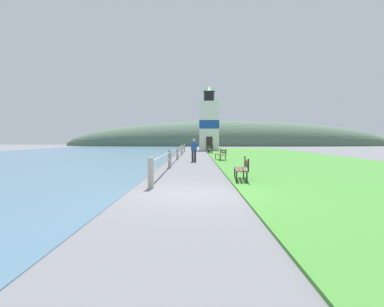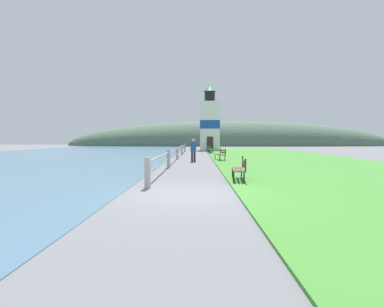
% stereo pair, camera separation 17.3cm
% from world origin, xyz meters
% --- Properties ---
extents(ground_plane, '(160.00, 160.00, 0.00)m').
position_xyz_m(ground_plane, '(0.00, 0.00, 0.00)').
color(ground_plane, slate).
extents(grass_verge, '(12.00, 52.03, 0.06)m').
position_xyz_m(grass_verge, '(7.47, 17.34, 0.03)').
color(grass_verge, '#428433').
rests_on(grass_verge, ground_plane).
extents(water_strip, '(24.00, 83.25, 0.01)m').
position_xyz_m(water_strip, '(-13.97, 17.34, 0.01)').
color(water_strip, '#476B84').
rests_on(water_strip, ground_plane).
extents(seawall_railing, '(0.18, 28.67, 1.04)m').
position_xyz_m(seawall_railing, '(-1.37, 15.24, 0.62)').
color(seawall_railing, '#A8A399').
rests_on(seawall_railing, ground_plane).
extents(park_bench_near, '(0.63, 1.84, 0.94)m').
position_xyz_m(park_bench_near, '(1.97, 2.71, 0.54)').
color(park_bench_near, brown).
rests_on(park_bench_near, ground_plane).
extents(park_bench_midway, '(0.71, 2.04, 0.94)m').
position_xyz_m(park_bench_midway, '(2.07, 13.82, 0.54)').
color(park_bench_midway, brown).
rests_on(park_bench_midway, ground_plane).
extents(park_bench_far, '(0.62, 2.03, 0.94)m').
position_xyz_m(park_bench_far, '(1.88, 25.05, 0.54)').
color(park_bench_far, brown).
rests_on(park_bench_far, ground_plane).
extents(lighthouse, '(3.23, 3.23, 9.46)m').
position_xyz_m(lighthouse, '(2.04, 35.42, 4.05)').
color(lighthouse, white).
rests_on(lighthouse, ground_plane).
extents(person_strolling, '(0.43, 0.26, 1.66)m').
position_xyz_m(person_strolling, '(-0.01, 12.57, 0.90)').
color(person_strolling, '#28282D').
rests_on(person_strolling, ground_plane).
extents(trash_bin, '(0.54, 0.54, 0.84)m').
position_xyz_m(trash_bin, '(1.67, 26.82, 0.42)').
color(trash_bin, '#2D5138').
rests_on(trash_bin, ground_plane).
extents(distant_hillside, '(80.00, 16.00, 12.00)m').
position_xyz_m(distant_hillside, '(8.00, 64.69, 0.00)').
color(distant_hillside, '#4C6651').
rests_on(distant_hillside, ground_plane).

